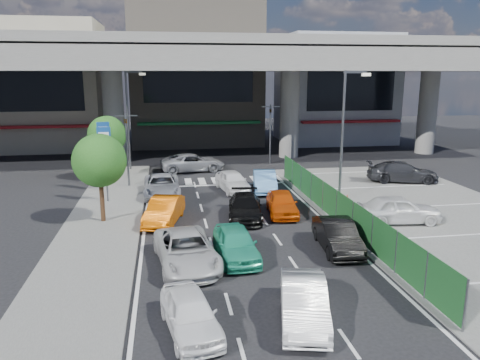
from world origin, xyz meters
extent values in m
plane|color=black|center=(0.00, 0.00, 0.00)|extent=(120.00, 120.00, 0.00)
cube|color=#585755|center=(11.00, 2.00, 0.03)|extent=(12.00, 28.00, 0.06)
cube|color=#585755|center=(-7.00, 4.00, 0.06)|extent=(4.00, 30.00, 0.12)
cylinder|color=slate|center=(-8.00, 22.00, 4.00)|extent=(1.80, 1.80, 8.00)
cylinder|color=slate|center=(8.00, 22.00, 4.00)|extent=(1.80, 1.80, 8.00)
cylinder|color=slate|center=(22.00, 22.00, 4.00)|extent=(1.80, 1.80, 8.00)
cube|color=slate|center=(0.00, 22.00, 9.00)|extent=(64.00, 14.00, 2.00)
cube|color=slate|center=(0.00, 15.20, 10.30)|extent=(64.00, 0.40, 0.90)
cube|color=slate|center=(0.00, 28.80, 10.30)|extent=(64.00, 0.40, 0.90)
cube|color=#9D947E|center=(-16.00, 32.00, 6.50)|extent=(12.00, 10.00, 13.00)
cube|color=maroon|center=(-16.00, 26.90, 2.80)|extent=(10.80, 1.60, 0.25)
cube|color=black|center=(-16.00, 26.98, 7.15)|extent=(9.60, 0.10, 5.85)
cube|color=gray|center=(0.00, 33.00, 7.50)|extent=(14.00, 10.00, 15.00)
cube|color=#166F33|center=(0.00, 27.90, 2.80)|extent=(12.60, 1.60, 0.25)
cube|color=black|center=(0.00, 27.98, 8.25)|extent=(11.20, 0.10, 6.75)
cube|color=gray|center=(16.00, 32.00, 6.00)|extent=(12.00, 10.00, 12.00)
cube|color=maroon|center=(16.00, 26.90, 2.80)|extent=(10.80, 1.60, 0.25)
cube|color=black|center=(16.00, 26.98, 6.60)|extent=(9.60, 0.10, 5.40)
cylinder|color=#595B60|center=(-6.20, 12.00, 2.60)|extent=(0.14, 0.14, 5.20)
cube|color=#595B60|center=(-6.20, 12.00, 5.00)|extent=(1.60, 0.08, 0.08)
imported|color=black|center=(-6.20, 12.00, 4.70)|extent=(0.26, 1.24, 0.50)
cylinder|color=#595B60|center=(5.50, 19.00, 2.60)|extent=(0.14, 0.14, 5.20)
cube|color=#595B60|center=(5.50, 19.00, 5.00)|extent=(1.60, 0.08, 0.08)
imported|color=black|center=(5.50, 19.00, 4.70)|extent=(0.26, 1.24, 0.50)
cylinder|color=#595B60|center=(7.00, 6.00, 4.00)|extent=(0.16, 0.16, 8.00)
cube|color=#595B60|center=(7.60, 6.00, 7.90)|extent=(1.40, 0.15, 0.15)
cube|color=silver|center=(8.30, 6.00, 7.75)|extent=(0.50, 0.22, 0.18)
cylinder|color=#595B60|center=(-6.50, 18.00, 4.00)|extent=(0.16, 0.16, 8.00)
cube|color=#595B60|center=(-5.90, 18.00, 7.90)|extent=(1.40, 0.15, 0.15)
cube|color=silver|center=(-5.20, 18.00, 7.75)|extent=(0.50, 0.22, 0.18)
cylinder|color=#595B60|center=(-7.20, 8.00, 1.10)|extent=(0.10, 0.10, 2.20)
cube|color=navy|center=(-7.20, 8.00, 3.20)|extent=(0.80, 0.12, 3.00)
cube|color=white|center=(-7.20, 7.93, 3.20)|extent=(0.60, 0.02, 2.40)
cylinder|color=#595B60|center=(-7.60, 11.00, 1.10)|extent=(0.10, 0.10, 2.20)
cube|color=navy|center=(-7.60, 11.00, 3.20)|extent=(0.80, 0.12, 3.00)
cube|color=white|center=(-7.60, 10.93, 3.20)|extent=(0.60, 0.02, 2.40)
cylinder|color=#382314|center=(-7.00, 4.00, 1.20)|extent=(0.24, 0.24, 2.40)
sphere|color=#1A4413|center=(-7.00, 4.00, 3.40)|extent=(2.80, 2.80, 2.80)
cylinder|color=#382314|center=(-7.80, 14.50, 1.20)|extent=(0.24, 0.24, 2.40)
sphere|color=#1A4413|center=(-7.80, 14.50, 3.40)|extent=(2.80, 2.80, 2.80)
imported|color=white|center=(-3.00, -7.58, 0.62)|extent=(2.09, 3.86, 1.25)
imported|color=white|center=(0.64, -7.52, 0.67)|extent=(2.31, 4.31, 1.35)
imported|color=silver|center=(-2.88, -2.45, 0.69)|extent=(2.89, 5.21, 1.38)
imported|color=#2AAF89|center=(-0.73, -2.01, 0.69)|extent=(1.82, 4.12, 1.38)
imported|color=black|center=(3.94, -1.74, 0.69)|extent=(1.84, 4.30, 1.38)
imported|color=#D35B05|center=(-3.76, 3.47, 0.69)|extent=(2.39, 4.40, 1.37)
imported|color=black|center=(0.63, 3.57, 0.64)|extent=(2.43, 4.65, 1.29)
imported|color=#CE4A08|center=(2.81, 3.96, 0.67)|extent=(2.03, 4.09, 1.34)
imported|color=#BBBBC4|center=(-3.91, 9.11, 0.69)|extent=(2.39, 5.01, 1.38)
imported|color=white|center=(0.83, 9.78, 0.69)|extent=(2.26, 4.26, 1.38)
imported|color=#5D96CF|center=(2.98, 9.41, 0.69)|extent=(2.05, 4.36, 1.38)
imported|color=gray|center=(-1.42, 16.75, 0.72)|extent=(5.41, 2.97, 1.43)
imported|color=silver|center=(8.51, 1.37, 0.80)|extent=(4.53, 2.20, 1.49)
imported|color=#2A2A2E|center=(13.46, 10.30, 0.79)|extent=(5.39, 3.36, 1.46)
cone|color=red|center=(6.98, 4.71, 0.44)|extent=(0.44, 0.44, 0.76)
camera|label=1|loc=(-3.57, -20.77, 7.86)|focal=35.00mm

